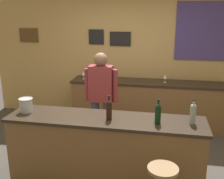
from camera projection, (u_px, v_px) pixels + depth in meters
name	position (u px, v px, depth m)	size (l,w,h in m)	color
ground_plane	(111.00, 166.00, 4.05)	(10.00, 10.00, 0.00)	#423D38
back_wall	(131.00, 52.00, 5.57)	(6.00, 0.09, 2.80)	tan
bar_counter	(105.00, 151.00, 3.54)	(2.51, 0.60, 0.92)	brown
side_counter	(147.00, 103.00, 5.41)	(2.99, 0.56, 0.90)	brown
bartender	(101.00, 96.00, 4.24)	(0.52, 0.21, 1.62)	#384766
wine_bottle_a	(109.00, 109.00, 3.33)	(0.07, 0.07, 0.31)	black
wine_bottle_b	(158.00, 113.00, 3.21)	(0.07, 0.07, 0.31)	black
wine_bottle_c	(193.00, 113.00, 3.20)	(0.07, 0.07, 0.31)	#999E99
ice_bucket	(26.00, 105.00, 3.60)	(0.19, 0.19, 0.19)	#B7BABF
wine_glass_a	(83.00, 74.00, 5.46)	(0.07, 0.07, 0.16)	silver
wine_glass_b	(165.00, 77.00, 5.19)	(0.07, 0.07, 0.16)	silver
coffee_mug	(101.00, 77.00, 5.45)	(0.12, 0.08, 0.09)	#336699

